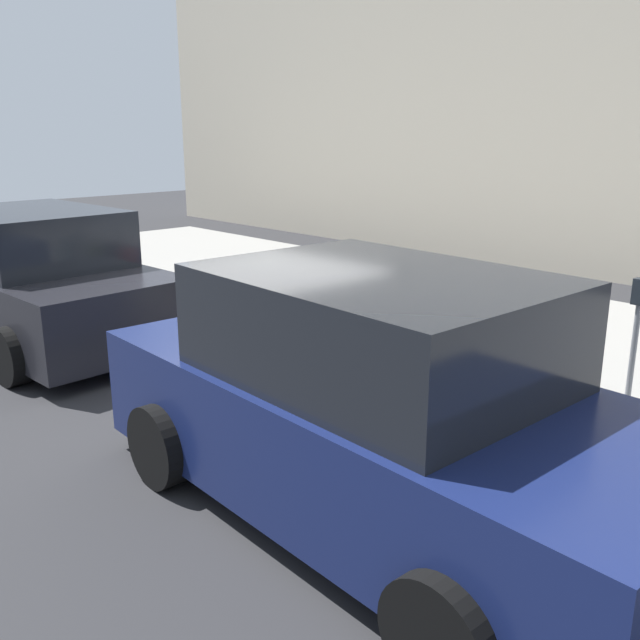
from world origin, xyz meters
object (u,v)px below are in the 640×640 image
suitcase_red_4 (363,325)px  bollard_post (212,288)px  suitcase_teal_7 (280,309)px  parked_car_charcoal_1 (35,281)px  suitcase_black_3 (398,333)px  suitcase_maroon_6 (301,311)px  suitcase_silver_1 (465,354)px  suitcase_olive_2 (434,345)px  suitcase_navy_5 (334,313)px  fire_hydrant (249,289)px  suitcase_teal_0 (518,370)px  parked_car_navy_0 (376,407)px  parking_meter (636,330)px

suitcase_red_4 → bollard_post: bearing=4.0°
suitcase_teal_7 → parked_car_charcoal_1: bearing=48.0°
suitcase_black_3 → suitcase_maroon_6: (1.47, 0.10, -0.02)m
suitcase_silver_1 → suitcase_olive_2: suitcase_silver_1 is taller
suitcase_navy_5 → fire_hydrant: (1.55, 0.06, 0.05)m
suitcase_navy_5 → parked_car_charcoal_1: size_ratio=0.18×
suitcase_teal_0 → parked_car_navy_0: parked_car_navy_0 is taller
suitcase_teal_0 → suitcase_silver_1: (0.50, 0.14, 0.08)m
suitcase_navy_5 → bollard_post: suitcase_navy_5 is taller
suitcase_navy_5 → suitcase_teal_7: bearing=5.2°
parking_meter → suitcase_navy_5: bearing=3.2°
suitcase_navy_5 → suitcase_teal_0: bearing=-179.8°
suitcase_silver_1 → parked_car_charcoal_1: size_ratio=0.17×
suitcase_silver_1 → suitcase_maroon_6: bearing=-0.5°
suitcase_red_4 → suitcase_teal_7: suitcase_teal_7 is taller
suitcase_black_3 → suitcase_teal_7: bearing=2.1°
suitcase_red_4 → suitcase_silver_1: bearing=175.9°
parked_car_navy_0 → fire_hydrant: bearing=-28.0°
suitcase_silver_1 → parking_meter: bearing=-167.8°
suitcase_black_3 → parking_meter: parking_meter is taller
parked_car_navy_0 → parked_car_charcoal_1: bearing=0.0°
suitcase_teal_0 → suitcase_black_3: (1.45, 0.02, 0.06)m
suitcase_silver_1 → suitcase_olive_2: 0.49m
suitcase_olive_2 → bollard_post: size_ratio=0.97×
suitcase_teal_0 → bollard_post: size_ratio=0.89×
suitcase_silver_1 → bollard_post: size_ratio=1.12×
fire_hydrant → parked_car_navy_0: 4.88m
suitcase_silver_1 → suitcase_olive_2: bearing=-14.6°
suitcase_teal_7 → suitcase_olive_2: bearing=-178.1°
suitcase_maroon_6 → bollard_post: bearing=3.3°
suitcase_silver_1 → suitcase_teal_7: bearing=-0.9°
bollard_post → suitcase_red_4: bearing=-176.0°
bollard_post → parked_car_navy_0: 5.40m
suitcase_black_3 → suitcase_teal_7: (1.90, 0.07, -0.07)m
suitcase_black_3 → bollard_post: 3.21m
suitcase_red_4 → parking_meter: parking_meter is taller
suitcase_black_3 → fire_hydrant: 2.55m
fire_hydrant → parked_car_navy_0: parked_car_navy_0 is taller
suitcase_black_3 → parked_car_charcoal_1: bearing=30.7°
bollard_post → parking_meter: 5.65m
suitcase_olive_2 → suitcase_black_3: (0.48, 0.01, 0.03)m
suitcase_olive_2 → parked_car_charcoal_1: bearing=28.0°
suitcase_teal_7 → parked_car_navy_0: (-3.65, 2.26, 0.41)m
suitcase_teal_7 → bollard_post: suitcase_teal_7 is taller
fire_hydrant → suitcase_maroon_6: bearing=177.4°
suitcase_maroon_6 → suitcase_olive_2: bearing=-176.9°
suitcase_navy_5 → suitcase_maroon_6: 0.48m
fire_hydrant → suitcase_navy_5: bearing=-177.8°
suitcase_red_4 → parked_car_navy_0: parked_car_navy_0 is taller
suitcase_teal_0 → suitcase_navy_5: suitcase_navy_5 is taller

